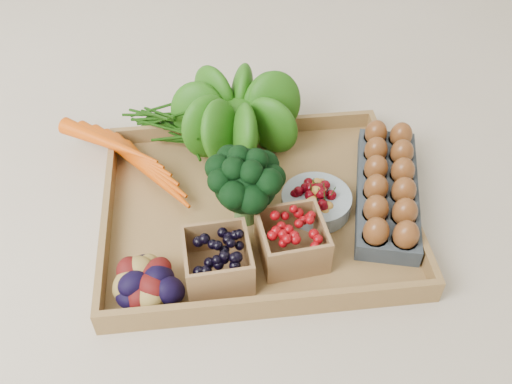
{
  "coord_description": "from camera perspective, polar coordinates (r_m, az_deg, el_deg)",
  "views": [
    {
      "loc": [
        -0.08,
        -0.71,
        0.79
      ],
      "look_at": [
        0.0,
        0.0,
        0.06
      ],
      "focal_mm": 40.0,
      "sensor_mm": 36.0,
      "label": 1
    }
  ],
  "objects": [
    {
      "name": "egg_carton",
      "position": [
        1.09,
        12.94,
        0.04
      ],
      "size": [
        0.19,
        0.33,
        0.04
      ],
      "primitive_type": "cube",
      "rotation": [
        0.0,
        0.0,
        -0.26
      ],
      "color": "#373F46",
      "rests_on": "tray"
    },
    {
      "name": "punnet_raspberry",
      "position": [
        0.96,
        3.62,
        -4.82
      ],
      "size": [
        0.12,
        0.12,
        0.07
      ],
      "primitive_type": "cube",
      "rotation": [
        0.0,
        0.0,
        0.1
      ],
      "color": "maroon",
      "rests_on": "tray"
    },
    {
      "name": "punnet_blackberry",
      "position": [
        0.93,
        -3.87,
        -6.79
      ],
      "size": [
        0.11,
        0.11,
        0.07
      ],
      "primitive_type": "cube",
      "rotation": [
        0.0,
        0.0,
        0.06
      ],
      "color": "black",
      "rests_on": "tray"
    },
    {
      "name": "cherry_bowl",
      "position": [
        1.05,
        6.03,
        -1.03
      ],
      "size": [
        0.13,
        0.13,
        0.03
      ],
      "primitive_type": "cylinder",
      "color": "#8C9EA5",
      "rests_on": "tray"
    },
    {
      "name": "ground",
      "position": [
        1.06,
        0.0,
        -2.26
      ],
      "size": [
        4.0,
        4.0,
        0.0
      ],
      "primitive_type": "plane",
      "color": "beige",
      "rests_on": "ground"
    },
    {
      "name": "carrots",
      "position": [
        1.13,
        -11.47,
        3.05
      ],
      "size": [
        0.23,
        0.17,
        0.06
      ],
      "primitive_type": null,
      "color": "#DF4F08",
      "rests_on": "tray"
    },
    {
      "name": "lettuce",
      "position": [
        1.14,
        -1.8,
        8.34
      ],
      "size": [
        0.17,
        0.17,
        0.17
      ],
      "primitive_type": "sphere",
      "color": "#25530D",
      "rests_on": "tray"
    },
    {
      "name": "broccoli",
      "position": [
        1.0,
        -1.04,
        -0.45
      ],
      "size": [
        0.14,
        0.14,
        0.11
      ],
      "primitive_type": null,
      "color": "black",
      "rests_on": "tray"
    },
    {
      "name": "tray",
      "position": [
        1.06,
        0.0,
        -1.99
      ],
      "size": [
        0.55,
        0.45,
        0.01
      ],
      "primitive_type": "cube",
      "color": "olive",
      "rests_on": "ground"
    },
    {
      "name": "potatoes",
      "position": [
        0.93,
        -10.99,
        -8.31
      ],
      "size": [
        0.14,
        0.14,
        0.08
      ],
      "primitive_type": null,
      "color": "#430B0A",
      "rests_on": "tray"
    }
  ]
}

